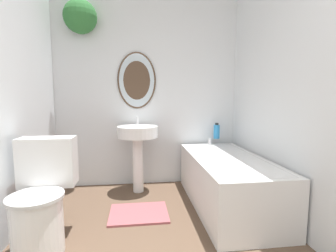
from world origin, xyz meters
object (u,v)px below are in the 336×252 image
at_px(toilet, 42,199).
at_px(pedestal_sink, 138,141).
at_px(shampoo_bottle, 217,131).
at_px(bathtub, 227,180).

height_order(toilet, pedestal_sink, pedestal_sink).
relative_size(toilet, pedestal_sink, 0.90).
relative_size(pedestal_sink, shampoo_bottle, 4.46).
relative_size(toilet, shampoo_bottle, 4.04).
height_order(pedestal_sink, shampoo_bottle, pedestal_sink).
distance_m(pedestal_sink, shampoo_bottle, 1.01).
distance_m(toilet, bathtub, 1.68).
distance_m(toilet, pedestal_sink, 1.23).
distance_m(bathtub, shampoo_bottle, 0.78).
bearing_deg(pedestal_sink, bathtub, -29.35).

